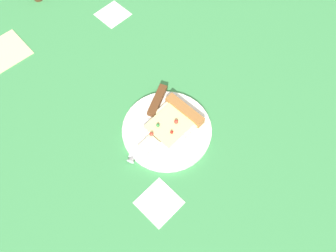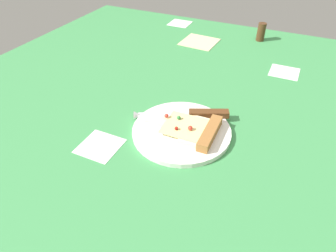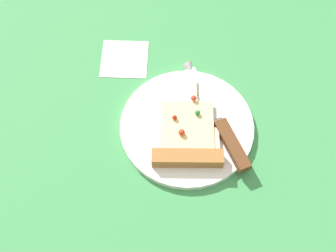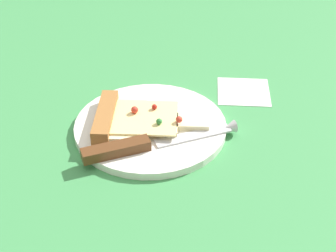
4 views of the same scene
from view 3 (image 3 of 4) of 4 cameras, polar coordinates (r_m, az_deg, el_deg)
name	(u,v)px [view 3 (image 3 of 4)]	position (r cm, az deg, el deg)	size (l,w,h in cm)	color
ground_plane	(202,137)	(84.54, 4.18, -1.33)	(153.73, 153.73, 3.00)	#3D8C4C
plate	(187,127)	(82.99, 2.31, -0.08)	(23.78, 23.78, 1.21)	white
pizza_slice	(187,136)	(80.52, 2.36, -1.21)	(17.56, 12.05, 2.43)	beige
knife	(220,124)	(82.30, 6.43, 0.22)	(22.73, 11.82, 2.45)	silver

